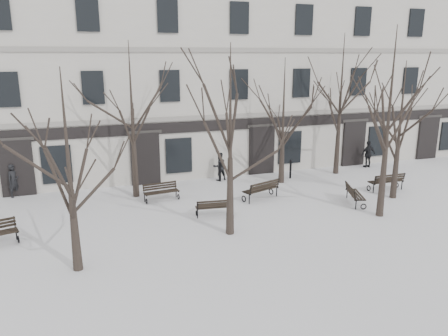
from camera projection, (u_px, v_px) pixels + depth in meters
name	position (u px, v px, depth m)	size (l,w,h in m)	color
ground	(260.00, 228.00, 18.32)	(100.00, 100.00, 0.00)	silver
building	(184.00, 79.00, 28.82)	(40.40, 10.20, 11.40)	beige
tree_0	(67.00, 148.00, 13.70)	(4.68, 4.68, 6.69)	black
tree_1	(230.00, 119.00, 16.55)	(5.23, 5.23, 7.48)	black
tree_2	(390.00, 101.00, 18.40)	(5.76, 5.76, 8.23)	black
tree_3	(401.00, 114.00, 21.12)	(4.75, 4.75, 6.78)	black
tree_4	(131.00, 102.00, 21.19)	(5.40, 5.40, 7.71)	black
tree_5	(284.00, 106.00, 23.75)	(4.84, 4.84, 6.92)	black
tree_6	(341.00, 88.00, 25.45)	(5.78, 5.78, 8.25)	black
bench_1	(214.00, 207.00, 19.50)	(1.70, 0.78, 0.83)	black
bench_2	(387.00, 181.00, 23.19)	(1.94, 0.72, 0.97)	black
bench_3	(161.00, 191.00, 21.64)	(1.79, 0.83, 0.87)	black
bench_4	(262.00, 189.00, 21.76)	(2.09, 1.35, 1.00)	black
bench_5	(354.00, 194.00, 21.18)	(1.22, 1.88, 0.90)	black
bollard_a	(220.00, 171.00, 24.85)	(0.15, 0.15, 1.15)	black
bollard_b	(291.00, 168.00, 25.50)	(0.14, 0.14, 1.12)	black
pedestrian_a	(16.00, 197.00, 22.29)	(0.63, 0.41, 1.72)	black
pedestrian_b	(219.00, 180.00, 25.27)	(0.79, 0.62, 1.63)	black
pedestrian_c	(367.00, 167.00, 28.18)	(1.01, 0.42, 1.72)	black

